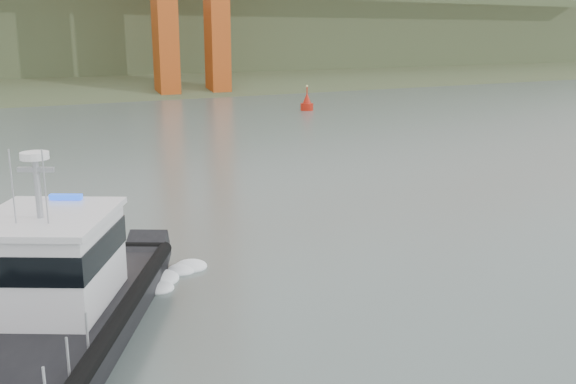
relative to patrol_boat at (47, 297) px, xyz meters
name	(u,v)px	position (x,y,z in m)	size (l,w,h in m)	color
ground	(404,307)	(10.61, -3.02, -1.47)	(400.00, 400.00, 0.00)	#556561
patrol_boat	(47,297)	(0.00, 0.00, 0.00)	(9.98, 12.64, 5.87)	black
nav_buoy	(307,103)	(37.49, 47.64, -0.63)	(1.53, 1.53, 3.19)	#AE1B0C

